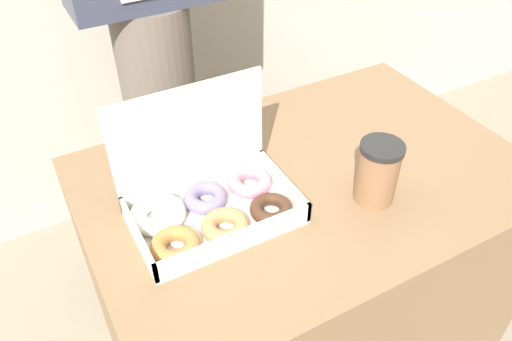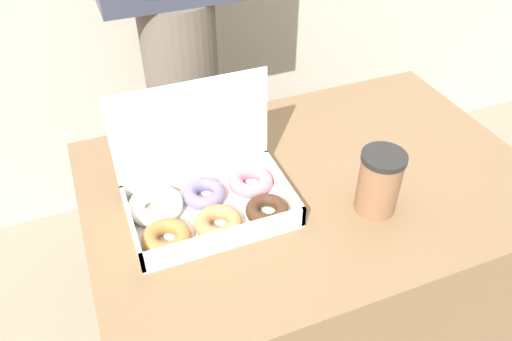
% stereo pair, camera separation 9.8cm
% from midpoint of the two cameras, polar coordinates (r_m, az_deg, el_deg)
% --- Properties ---
extents(table, '(1.00, 0.67, 0.74)m').
position_cam_midpoint_polar(table, '(1.39, 7.38, -12.59)').
color(table, brown).
rests_on(table, ground_plane).
extents(donut_box, '(0.34, 0.22, 0.25)m').
position_cam_midpoint_polar(donut_box, '(1.01, -3.15, -3.19)').
color(donut_box, white).
rests_on(donut_box, table).
extents(coffee_cup, '(0.09, 0.09, 0.14)m').
position_cam_midpoint_polar(coffee_cup, '(1.04, 16.54, -1.34)').
color(coffee_cup, '#8C6042').
rests_on(coffee_cup, table).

